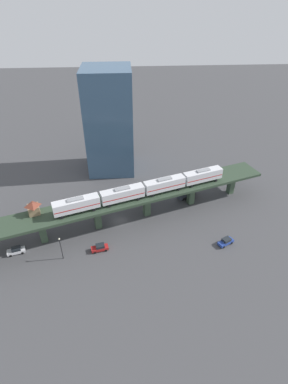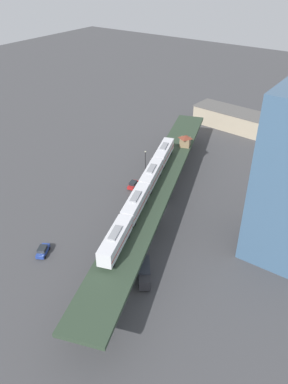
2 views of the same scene
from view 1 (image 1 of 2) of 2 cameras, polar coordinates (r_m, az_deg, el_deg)
ground_plane at (r=88.58m, az=-4.58°, el=-5.54°), size 400.00×400.00×0.00m
elevated_viaduct at (r=84.36m, az=-4.67°, el=-1.97°), size 37.27×89.88×7.98m
subway_train at (r=83.00m, az=0.00°, el=0.59°), size 18.52×48.10×4.45m
signal_hut at (r=82.40m, az=-20.32°, el=-2.86°), size 4.08×4.08×3.40m
street_car_blue at (r=83.62m, az=15.33°, el=-9.07°), size 3.68×4.73×1.89m
street_car_red at (r=79.94m, az=-8.40°, el=-10.44°), size 2.67×4.68×1.89m
street_car_white at (r=85.05m, az=-23.17°, el=-10.20°), size 2.95×4.73×1.89m
delivery_truck at (r=98.07m, az=8.08°, el=0.01°), size 6.10×7.12×3.20m
street_lamp at (r=77.62m, az=-15.56°, el=-10.02°), size 0.44×0.44×6.94m
office_tower at (r=106.74m, az=-6.64°, el=13.08°), size 16.00×16.00×36.00m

